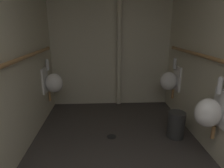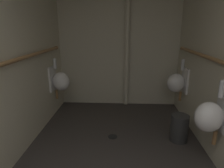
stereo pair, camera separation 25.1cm
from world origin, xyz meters
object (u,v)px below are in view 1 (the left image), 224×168
urinal_left_mid (53,82)px  urinal_right_far (170,81)px  waste_bin (176,125)px  standpipe_back_wall (119,40)px  floor_drain (111,136)px  urinal_right_mid (210,112)px

urinal_left_mid → urinal_right_far: bearing=0.4°
waste_bin → standpipe_back_wall: bearing=119.4°
standpipe_back_wall → floor_drain: bearing=-99.5°
urinal_right_mid → floor_drain: bearing=151.5°
standpipe_back_wall → waste_bin: bearing=-60.6°
waste_bin → floor_drain: bearing=177.5°
urinal_left_mid → floor_drain: size_ratio=5.39×
urinal_right_mid → standpipe_back_wall: standpipe_back_wall is taller
waste_bin → urinal_right_mid: bearing=-75.4°
urinal_right_mid → urinal_right_far: bearing=90.0°
urinal_right_mid → urinal_right_far: (0.00, 1.37, 0.00)m
floor_drain → waste_bin: (0.95, -0.04, 0.19)m
urinal_right_mid → floor_drain: size_ratio=5.39×
urinal_right_mid → floor_drain: urinal_right_mid is taller
urinal_left_mid → floor_drain: bearing=-37.4°
urinal_left_mid → urinal_right_far: same height
standpipe_back_wall → floor_drain: 1.85m
urinal_right_far → standpipe_back_wall: (-0.88, 0.50, 0.69)m
urinal_right_mid → floor_drain: (-1.10, 0.60, -0.64)m
waste_bin → urinal_right_far: bearing=80.0°
urinal_right_far → standpipe_back_wall: 1.22m
urinal_left_mid → waste_bin: bearing=-22.4°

